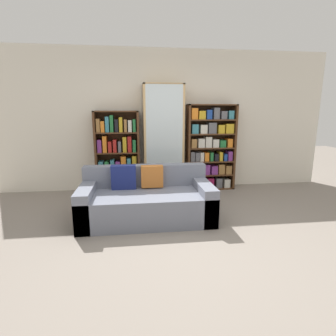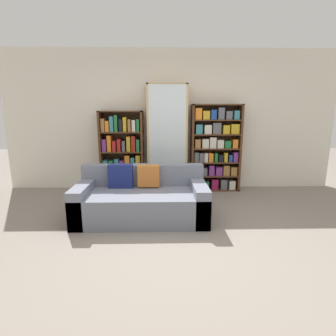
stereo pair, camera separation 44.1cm
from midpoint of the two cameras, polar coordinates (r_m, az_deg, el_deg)
ground_plane at (r=3.32m, az=5.90°, el=-15.34°), size 16.00×16.00×0.00m
wall_back at (r=5.25m, az=3.08°, el=10.19°), size 6.49×0.06×2.70m
couch at (r=3.86m, az=-2.46°, el=-6.95°), size 1.86×0.92×0.77m
bookshelf_left at (r=5.12m, az=-7.52°, el=3.28°), size 0.83×0.32×1.55m
display_cabinet at (r=5.05m, az=2.33°, el=6.26°), size 0.76×0.36×2.03m
bookshelf_right at (r=5.23m, az=12.64°, el=4.12°), size 0.96×0.32×1.67m
wine_bottle at (r=4.87m, az=8.67°, el=-4.38°), size 0.08×0.08×0.37m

